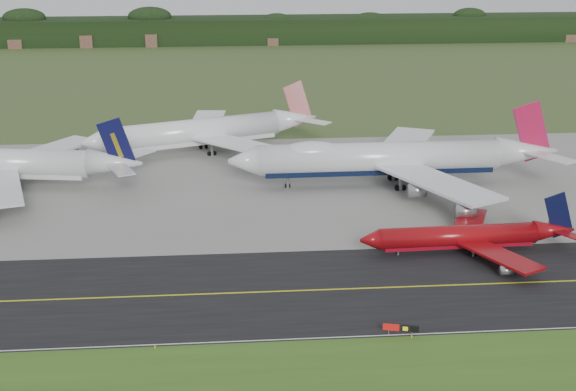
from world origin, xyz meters
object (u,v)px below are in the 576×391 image
(jet_ba_747, at_px, (391,158))
(jet_navy_gold, at_px, (4,164))
(jet_star_tail, at_px, (206,131))
(taxiway_sign, at_px, (401,328))
(jet_red_737, at_px, (470,236))

(jet_ba_747, relative_size, jet_navy_gold, 1.18)
(jet_star_tail, bearing_deg, taxiway_sign, -73.76)
(jet_red_737, height_order, jet_navy_gold, jet_navy_gold)
(jet_navy_gold, distance_m, jet_star_tail, 50.27)
(jet_red_737, height_order, jet_star_tail, jet_star_tail)
(jet_star_tail, relative_size, taxiway_sign, 12.19)
(jet_star_tail, distance_m, taxiway_sign, 102.42)
(jet_ba_747, height_order, taxiway_sign, jet_ba_747)
(jet_red_737, xyz_separation_m, jet_star_tail, (-47.28, 69.13, 2.54))
(jet_red_737, relative_size, jet_navy_gold, 0.62)
(jet_navy_gold, height_order, jet_star_tail, jet_star_tail)
(jet_navy_gold, height_order, taxiway_sign, jet_navy_gold)
(jet_ba_747, distance_m, jet_star_tail, 51.09)
(jet_ba_747, bearing_deg, jet_navy_gold, 176.01)
(jet_ba_747, xyz_separation_m, taxiway_sign, (-12.33, -67.72, -5.13))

